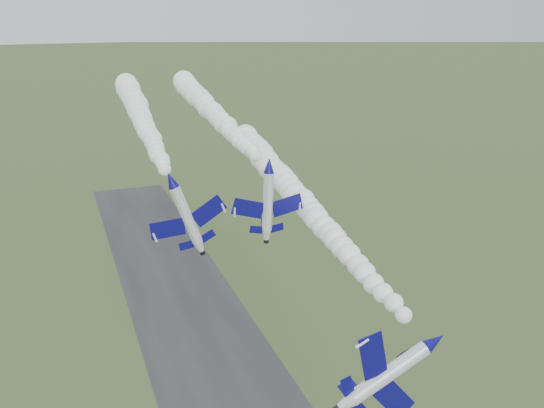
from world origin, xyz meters
The scene contains 7 objects.
runway centered at (0.00, 30.00, 0.02)m, with size 24.00×260.00×0.04m, color #2B2B2D.
jet_lead centered at (9.06, -10.64, 32.58)m, with size 4.85×12.91×9.65m.
smoke_trail_jet_lead centered at (10.61, 27.37, 35.47)m, with size 4.99×69.50×4.99m, color white, non-canonical shape.
jet_pair_left centered at (-9.69, 22.06, 41.84)m, with size 10.06×12.71×4.19m.
smoke_trail_jet_pair_left centered at (-8.02, 56.69, 44.08)m, with size 4.88×62.94×4.88m, color white, non-canonical shape.
jet_pair_right centered at (3.99, 22.30, 42.46)m, with size 10.33×12.47×3.10m.
smoke_trail_jet_pair_right centered at (4.81, 55.68, 44.48)m, with size 4.85×60.48×4.85m, color white, non-canonical shape.
Camera 1 is at (-23.51, -53.16, 63.78)m, focal length 40.00 mm.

